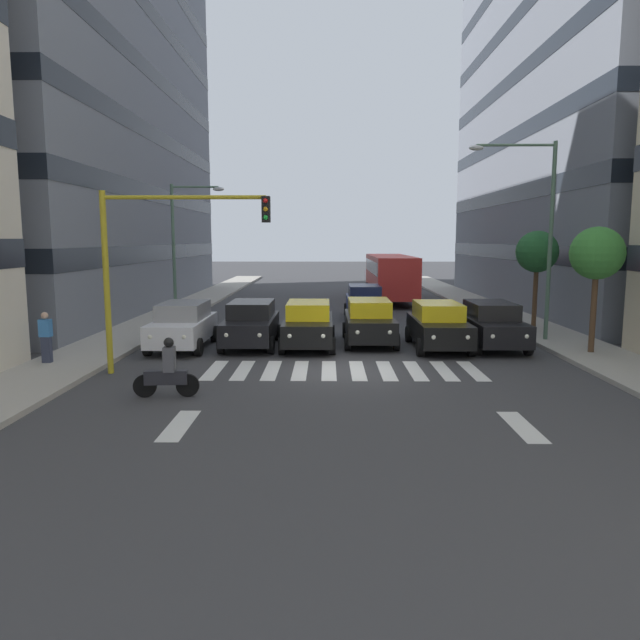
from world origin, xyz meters
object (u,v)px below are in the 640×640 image
object	(u,v)px
car_0	(491,324)
street_tree_0	(597,254)
car_1	(438,325)
street_lamp_left	(537,220)
car_row2_0	(365,302)
bus_behind_traffic	(390,273)
car_2	(369,321)
street_lamp_right	(182,237)
motorcycle_with_rider	(167,373)
pedestrian_waiting	(46,336)
car_4	(251,323)
street_tree_1	(537,253)
car_3	(308,324)
car_5	(183,325)
traffic_light_gantry	(154,250)

from	to	relation	value
car_0	street_tree_0	distance (m)	4.37
car_1	street_lamp_left	world-z (taller)	street_lamp_left
car_0	car_row2_0	size ratio (longest dim) A/B	1.00
street_lamp_left	bus_behind_traffic	bearing A→B (deg)	-75.94
car_2	street_lamp_right	bearing A→B (deg)	-36.00
car_row2_0	bus_behind_traffic	bearing A→B (deg)	-104.45
motorcycle_with_rider	pedestrian_waiting	size ratio (longest dim) A/B	1.04
car_1	car_4	distance (m)	7.08
motorcycle_with_rider	street_tree_0	distance (m)	14.83
car_1	bus_behind_traffic	distance (m)	17.06
car_0	street_lamp_left	world-z (taller)	street_lamp_left
street_tree_1	car_2	bearing A→B (deg)	20.96
car_2	street_tree_0	world-z (taller)	street_tree_0
car_3	street_lamp_left	world-z (taller)	street_lamp_left
car_3	car_5	distance (m)	4.72
car_1	bus_behind_traffic	world-z (taller)	bus_behind_traffic
motorcycle_with_rider	car_2	bearing A→B (deg)	-126.07
car_2	street_tree_0	bearing A→B (deg)	162.44
car_2	car_0	bearing A→B (deg)	169.77
bus_behind_traffic	street_lamp_left	xyz separation A→B (m)	(-3.95, 15.77, 2.96)
car_5	car_2	bearing A→B (deg)	-171.38
car_row2_0	street_tree_1	size ratio (longest dim) A/B	1.03
car_1	car_row2_0	size ratio (longest dim) A/B	1.00
car_3	car_row2_0	size ratio (longest dim) A/B	1.00
car_2	street_tree_0	distance (m)	8.44
car_4	street_tree_1	distance (m)	12.79
street_lamp_left	pedestrian_waiting	bearing A→B (deg)	15.19
car_4	bus_behind_traffic	xyz separation A→B (m)	(-7.07, -16.66, 0.97)
car_0	car_2	world-z (taller)	same
car_3	street_lamp_left	xyz separation A→B (m)	(-8.83, -1.05, 3.94)
car_5	car_4	bearing A→B (deg)	-170.70
bus_behind_traffic	car_4	bearing A→B (deg)	66.99
car_1	street_tree_1	size ratio (longest dim) A/B	1.03
bus_behind_traffic	pedestrian_waiting	size ratio (longest dim) A/B	6.44
traffic_light_gantry	street_tree_1	world-z (taller)	traffic_light_gantry
car_4	car_1	bearing A→B (deg)	176.96
street_lamp_left	street_tree_0	xyz separation A→B (m)	(-1.17, 2.64, -1.26)
car_0	car_4	bearing A→B (deg)	-1.02
street_tree_1	motorcycle_with_rider	bearing A→B (deg)	39.24
car_5	car_row2_0	distance (m)	11.17
bus_behind_traffic	car_2	bearing A→B (deg)	81.08
bus_behind_traffic	traffic_light_gantry	size ratio (longest dim) A/B	1.91
street_lamp_left	pedestrian_waiting	distance (m)	18.14
car_5	car_3	bearing A→B (deg)	-176.99
car_1	car_4	world-z (taller)	same
car_5	street_tree_1	distance (m)	15.27
bus_behind_traffic	street_lamp_left	world-z (taller)	street_lamp_left
street_lamp_right	street_tree_0	distance (m)	18.72
car_0	car_1	xyz separation A→B (m)	(2.05, 0.21, 0.00)
traffic_light_gantry	pedestrian_waiting	xyz separation A→B (m)	(3.84, -0.85, -2.75)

